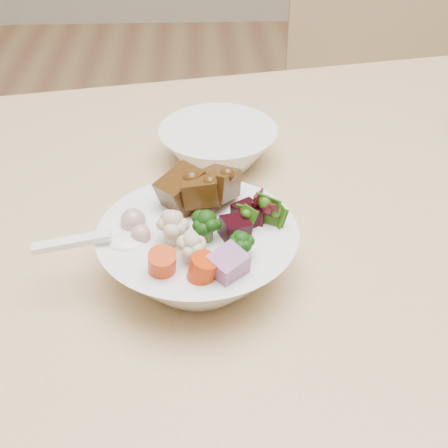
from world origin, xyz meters
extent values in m
cylinder|color=#DBBD81|center=(-0.62, 0.33, 0.36)|extent=(0.06, 0.06, 0.72)
cube|color=tan|center=(0.20, 0.74, 0.48)|extent=(0.47, 0.47, 0.04)
cube|color=tan|center=(0.21, 0.95, 0.72)|extent=(0.44, 0.06, 0.49)
cylinder|color=tan|center=(0.00, 0.56, 0.23)|extent=(0.04, 0.04, 0.45)
cylinder|color=tan|center=(0.02, 0.94, 0.23)|extent=(0.04, 0.04, 0.45)
cylinder|color=tan|center=(0.39, 0.92, 0.23)|extent=(0.04, 0.04, 0.45)
sphere|color=black|center=(-0.23, -0.07, 0.83)|extent=(0.04, 0.04, 0.04)
sphere|color=#C2B192|center=(-0.27, -0.08, 0.83)|extent=(0.04, 0.04, 0.04)
cube|color=black|center=(-0.19, -0.04, 0.83)|extent=(0.04, 0.04, 0.03)
cube|color=#8D5583|center=(-0.22, -0.13, 0.83)|extent=(0.04, 0.05, 0.04)
cylinder|color=#D43F05|center=(-0.28, -0.12, 0.83)|extent=(0.03, 0.03, 0.03)
sphere|color=tan|center=(-0.30, -0.07, 0.83)|extent=(0.02, 0.02, 0.02)
ellipsoid|color=white|center=(-0.32, -0.07, 0.82)|extent=(0.04, 0.04, 0.01)
cube|color=white|center=(-0.37, -0.08, 0.82)|extent=(0.08, 0.02, 0.02)
camera|label=1|loc=(-0.24, -0.58, 1.22)|focal=50.00mm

